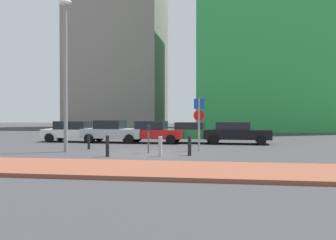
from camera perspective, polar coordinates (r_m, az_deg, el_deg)
ground_plane at (r=18.46m, az=-2.69°, el=-5.29°), size 120.00×120.00×0.00m
sidewalk_brick at (r=13.04m, az=-7.54°, el=-7.60°), size 40.00×3.78×0.14m
parked_car_white at (r=27.00m, az=-14.56°, el=-1.69°), size 4.50×2.00×1.49m
parked_car_silver at (r=25.80m, az=-8.70°, el=-1.76°), size 4.41×2.31×1.57m
parked_car_red at (r=25.04m, az=-2.55°, el=-1.87°), size 4.53×2.17×1.52m
parked_car_green at (r=25.08m, az=3.84°, el=-1.92°), size 4.17×2.16×1.44m
parked_car_black at (r=24.72m, az=10.71°, el=-1.92°), size 4.47×2.16×1.47m
parking_sign_post at (r=19.57m, az=4.91°, el=0.34°), size 0.59×0.19×2.86m
parking_meter at (r=18.57m, az=-3.11°, el=-2.34°), size 0.18×0.14×1.45m
street_lamp at (r=20.00m, az=-15.86°, el=8.50°), size 0.70×0.36×8.02m
traffic_bollard_near at (r=21.17m, az=-12.37°, el=-3.34°), size 0.15×0.15×0.86m
traffic_bollard_mid at (r=17.24m, az=-9.52°, el=-4.08°), size 0.17×0.17×1.00m
traffic_bollard_far at (r=17.08m, az=-1.22°, el=-4.18°), size 0.18×0.18×0.96m
traffic_bollard_edge at (r=17.49m, az=3.42°, el=-4.09°), size 0.17×0.17×0.94m
building_colorful_midrise at (r=49.93m, az=16.86°, el=12.52°), size 19.75×17.39×24.11m
building_under_construction at (r=54.32m, az=-7.77°, el=10.78°), size 12.85×11.65×22.57m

